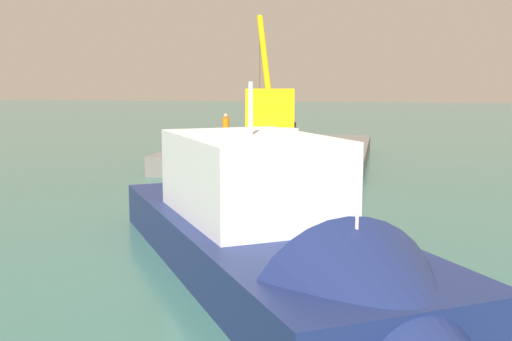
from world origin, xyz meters
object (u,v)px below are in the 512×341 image
at_px(crane_truck, 270,116).
at_px(salvaged_car, 268,173).
at_px(moored_yacht, 296,276).
at_px(dock_worker, 226,130).

distance_m(crane_truck, salvaged_car, 8.37).
bearing_deg(moored_yacht, dock_worker, -161.50).
bearing_deg(dock_worker, salvaged_car, 27.46).
bearing_deg(crane_truck, salvaged_car, 9.85).
distance_m(crane_truck, moored_yacht, 20.38).
bearing_deg(dock_worker, moored_yacht, 18.50).
relative_size(dock_worker, moored_yacht, 0.12).
xyz_separation_m(crane_truck, dock_worker, (1.61, -1.95, -0.62)).
bearing_deg(moored_yacht, crane_truck, -168.18).
relative_size(crane_truck, moored_yacht, 0.64).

